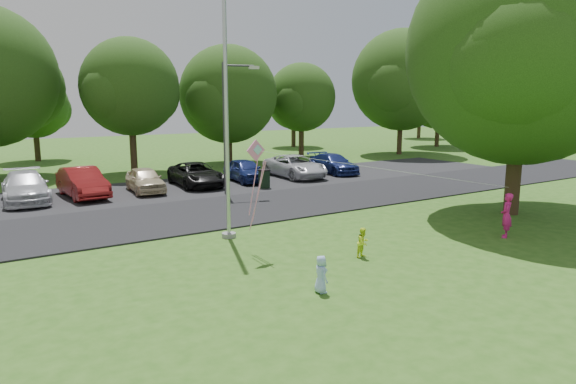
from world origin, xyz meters
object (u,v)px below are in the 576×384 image
trash_can (264,179)px  woman (506,215)px  street_lamp (229,116)px  child_yellow (363,242)px  child_blue (321,274)px  flagpole (226,118)px  kite (263,164)px  big_tree (523,56)px

trash_can → woman: bearing=-80.9°
street_lamp → woman: size_ratio=4.19×
child_yellow → child_blue: size_ratio=0.97×
street_lamp → child_yellow: (-1.36, -11.80, -3.51)m
flagpole → kite: flagpole is taller
child_yellow → flagpole: bearing=105.4°
big_tree → kite: 12.20m
street_lamp → woman: bearing=-55.0°
woman → child_yellow: woman is taller
street_lamp → woman: street_lamp is taller
flagpole → kite: 2.67m
child_blue → street_lamp: bearing=-9.6°
flagpole → street_lamp: flagpole is taller
street_lamp → trash_can: street_lamp is taller
child_blue → big_tree: bearing=-69.0°
street_lamp → child_blue: size_ratio=6.89×
big_tree → child_yellow: 11.12m
child_blue → kite: 4.41m
trash_can → big_tree: 13.85m
woman → child_yellow: bearing=-45.5°
child_yellow → kite: bearing=125.4°
trash_can → street_lamp: bearing=-167.0°
kite → child_blue: bearing=-104.0°
woman → child_blue: 8.66m
woman → kite: kite is taller
woman → child_yellow: size_ratio=1.69×
big_tree → child_blue: size_ratio=11.89×
street_lamp → kite: street_lamp is taller
big_tree → child_blue: (-12.09, -2.85, -6.05)m
woman → child_blue: woman is taller
street_lamp → trash_can: size_ratio=6.19×
trash_can → child_yellow: 12.85m
child_yellow → child_blue: (-2.85, -1.68, 0.01)m
kite → woman: bearing=-26.4°
big_tree → kite: size_ratio=1.32×
child_yellow → kite: (-2.35, 2.02, 2.36)m
big_tree → child_yellow: big_tree is taller
trash_can → big_tree: bearing=-63.4°
trash_can → big_tree: big_tree is taller
flagpole → child_blue: (-0.40, -6.01, -3.69)m
child_yellow → woman: bearing=-23.3°
street_lamp → child_blue: 14.55m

